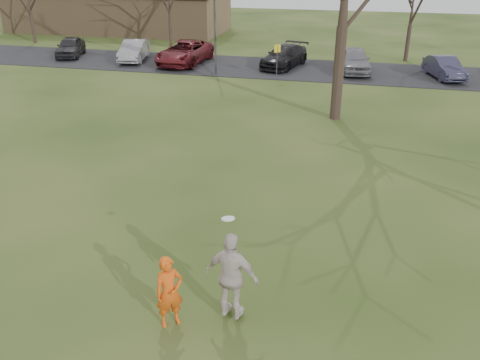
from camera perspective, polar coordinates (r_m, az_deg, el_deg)
name	(u,v)px	position (r m, az deg, el deg)	size (l,w,h in m)	color
ground	(198,315)	(11.60, -4.76, -14.97)	(120.00, 120.00, 0.00)	#1E380F
parking_strip	(314,70)	(34.35, 8.35, 12.17)	(62.00, 6.50, 0.04)	black
player_defender	(169,292)	(10.95, -7.97, -12.39)	(0.60, 0.40, 1.66)	#E95713
car_0	(70,47)	(40.24, -18.58, 14.05)	(1.62, 4.03, 1.37)	#272629
car_1	(134,51)	(37.48, -11.83, 14.09)	(1.49, 4.26, 1.40)	gray
car_2	(185,52)	(35.91, -6.26, 14.11)	(2.55, 5.53, 1.54)	maroon
car_3	(284,56)	(34.88, 5.02, 13.71)	(1.94, 4.77, 1.38)	black
car_4	(354,60)	(34.04, 12.77, 13.06)	(1.80, 4.47, 1.52)	gray
car_5	(444,68)	(34.00, 22.04, 11.66)	(1.35, 3.87, 1.28)	#33324B
catching_play	(232,276)	(10.84, -0.90, -10.81)	(1.26, 0.69, 2.46)	beige
building	(119,10)	(52.07, -13.51, 18.17)	(20.60, 8.50, 5.14)	#8C6D4C
lamp_post	(215,9)	(32.37, -2.88, 18.71)	(0.34, 0.34, 6.27)	#47474C
sign_yellow	(277,55)	(31.39, 4.20, 13.83)	(0.35, 0.35, 2.08)	#47474C
small_tree_row	(388,2)	(38.66, 16.36, 18.70)	(55.00, 5.90, 8.50)	#352821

